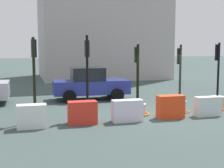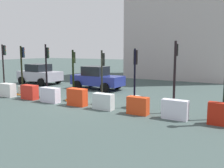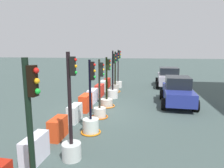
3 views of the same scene
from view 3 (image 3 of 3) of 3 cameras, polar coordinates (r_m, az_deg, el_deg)
The scene contains 18 objects.
ground_plane at distance 11.26m, azimuth -3.44°, elevation -7.69°, with size 120.00×120.00×0.00m, color #3D4E4B.
traffic_light_0 at distance 17.81m, azimuth 1.75°, elevation 0.95°, with size 0.69×0.69×3.31m.
traffic_light_1 at distance 16.02m, azimuth 0.93°, elevation -0.11°, with size 0.87×0.87×3.19m.
traffic_light_2 at distance 14.02m, azimuth 0.23°, elevation -1.79°, with size 0.71×0.71×3.28m.
traffic_light_3 at distance 12.02m, azimuth -1.50°, elevation -4.43°, with size 0.99×0.99×2.94m.
traffic_light_4 at distance 10.16m, azimuth -3.46°, elevation -6.78°, with size 0.83×0.83×2.92m.
traffic_light_5 at distance 8.40m, azimuth -6.02°, elevation -10.51°, with size 0.83×0.83×3.00m.
traffic_light_6 at distance 6.56m, azimuth -11.43°, elevation -15.03°, with size 0.61×0.61×3.34m.
construction_barrier_0 at distance 17.98m, azimuth -1.34°, elevation 0.37°, with size 0.97×0.43×0.80m.
construction_barrier_1 at distance 16.39m, azimuth -2.52°, elevation -0.53°, with size 1.03×0.51×0.84m.
construction_barrier_2 at distance 14.62m, azimuth -3.56°, elevation -1.81°, with size 1.07×0.51×0.85m.
construction_barrier_3 at distance 13.02m, azimuth -5.51°, elevation -3.36°, with size 1.17×0.49×0.84m.
construction_barrier_4 at distance 11.27m, azimuth -7.50°, elevation -5.32°, with size 1.07×0.50×0.91m.
construction_barrier_5 at distance 9.80m, azimuth -10.52°, elevation -8.13°, with size 1.07×0.46×0.80m.
construction_barrier_6 at distance 8.19m, azimuth -15.07°, elevation -12.00°, with size 0.99×0.46×0.81m.
construction_barrier_7 at distance 6.81m, azimuth -21.01°, elevation -16.92°, with size 1.11×0.43×0.84m.
car_blue_estate at distance 12.98m, azimuth 18.08°, elevation -2.00°, with size 4.03×2.13×1.72m.
car_silver_hatchback at distance 18.93m, azimuth 15.75°, elevation 1.82°, with size 3.92×2.34×1.72m.
Camera 3 is at (10.47, 2.32, 3.44)m, focal length 32.26 mm.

